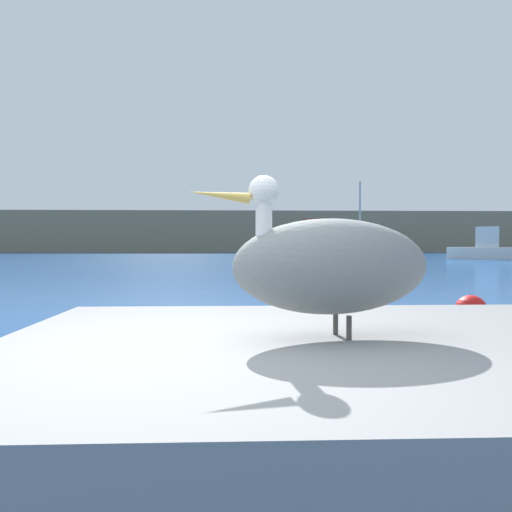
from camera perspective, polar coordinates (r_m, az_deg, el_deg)
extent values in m
cube|color=#7F755B|center=(79.65, -2.65, 2.69)|extent=(140.00, 15.15, 6.07)
cube|color=gray|center=(2.99, 8.70, -16.60)|extent=(3.76, 2.92, 0.78)
ellipsoid|color=gray|center=(2.84, 8.77, -1.17)|extent=(1.24, 0.75, 0.54)
cylinder|color=white|center=(2.70, 0.91, 3.42)|extent=(0.09, 0.09, 0.28)
sphere|color=white|center=(2.72, 0.91, 7.45)|extent=(0.17, 0.17, 0.17)
cone|color=gold|center=(2.66, -4.17, 6.93)|extent=(0.33, 0.13, 0.09)
cylinder|color=#4C4742|center=(2.82, 10.56, -8.08)|extent=(0.03, 0.03, 0.13)
cylinder|color=#4C4742|center=(2.98, 9.07, -7.56)|extent=(0.03, 0.03, 0.13)
cube|color=#1E8C4C|center=(32.18, 8.32, 0.19)|extent=(6.83, 4.58, 1.23)
cube|color=maroon|center=(32.33, 7.25, 2.75)|extent=(2.29, 2.35, 1.65)
cylinder|color=#B2B2B2|center=(31.85, 11.77, 4.81)|extent=(0.12, 0.12, 3.94)
cube|color=white|center=(45.88, 24.90, 0.29)|extent=(6.38, 4.47, 0.99)
cube|color=silver|center=(45.87, 24.87, 1.98)|extent=(2.21, 2.04, 1.72)
sphere|color=red|center=(8.63, 23.31, -5.77)|extent=(0.50, 0.50, 0.50)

